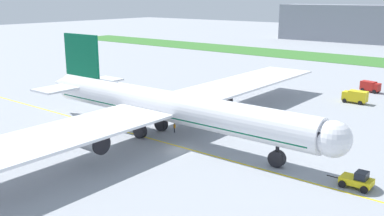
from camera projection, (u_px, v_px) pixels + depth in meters
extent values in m
plane|color=#9399A0|center=(177.00, 150.00, 65.17)|extent=(600.00, 600.00, 0.00)
cube|color=yellow|center=(184.00, 148.00, 66.27)|extent=(280.00, 0.36, 0.01)
cylinder|color=white|center=(169.00, 106.00, 69.08)|extent=(50.47, 5.36, 4.83)
cube|color=#055938|center=(169.00, 111.00, 69.29)|extent=(48.45, 4.95, 0.58)
sphere|color=white|center=(333.00, 139.00, 53.14)|extent=(4.59, 4.59, 4.59)
cone|color=white|center=(63.00, 83.00, 85.43)|extent=(5.36, 4.16, 4.11)
cube|color=#055938|center=(81.00, 55.00, 80.23)|extent=(9.08, 0.58, 7.73)
cube|color=white|center=(100.00, 81.00, 85.89)|extent=(5.63, 7.79, 0.34)
cube|color=white|center=(58.00, 89.00, 78.54)|extent=(5.63, 7.79, 0.34)
cube|color=white|center=(240.00, 84.00, 89.83)|extent=(11.57, 45.50, 0.39)
cube|color=white|center=(12.00, 148.00, 51.65)|extent=(11.57, 45.50, 0.39)
cylinder|color=#B7BABF|center=(218.00, 101.00, 81.52)|extent=(4.62, 2.71, 2.66)
cylinder|color=black|center=(228.00, 102.00, 80.14)|extent=(0.43, 2.79, 2.79)
cylinder|color=#B7BABF|center=(90.00, 141.00, 58.87)|extent=(4.62, 2.71, 2.66)
cylinder|color=black|center=(102.00, 144.00, 57.49)|extent=(0.43, 2.79, 2.79)
cylinder|color=black|center=(277.00, 152.00, 58.40)|extent=(0.50, 0.50, 1.87)
cylinder|color=black|center=(277.00, 159.00, 58.64)|extent=(2.31, 1.06, 2.29)
cylinder|color=black|center=(161.00, 119.00, 74.26)|extent=(0.50, 0.50, 1.87)
cylinder|color=black|center=(161.00, 124.00, 74.49)|extent=(2.31, 1.06, 2.29)
cylinder|color=black|center=(140.00, 125.00, 70.40)|extent=(0.50, 0.50, 1.87)
cylinder|color=black|center=(140.00, 131.00, 70.63)|extent=(2.31, 1.06, 2.29)
cube|color=black|center=(328.00, 133.00, 53.43)|extent=(1.73, 3.64, 0.87)
sphere|color=black|center=(100.00, 86.00, 82.27)|extent=(0.34, 0.34, 0.34)
sphere|color=black|center=(118.00, 89.00, 79.40)|extent=(0.34, 0.34, 0.34)
sphere|color=black|center=(136.00, 93.00, 76.52)|extent=(0.34, 0.34, 0.34)
sphere|color=black|center=(157.00, 97.00, 73.64)|extent=(0.34, 0.34, 0.34)
sphere|color=black|center=(178.00, 101.00, 70.77)|extent=(0.34, 0.34, 0.34)
sphere|color=black|center=(202.00, 105.00, 67.89)|extent=(0.34, 0.34, 0.34)
sphere|color=black|center=(228.00, 110.00, 65.02)|extent=(0.34, 0.34, 0.34)
sphere|color=black|center=(256.00, 115.00, 62.14)|extent=(0.34, 0.34, 0.34)
sphere|color=black|center=(287.00, 121.00, 59.27)|extent=(0.34, 0.34, 0.34)
cube|color=yellow|center=(356.00, 181.00, 52.36)|extent=(3.69, 2.23, 0.76)
cube|color=black|center=(362.00, 176.00, 51.83)|extent=(1.34, 1.68, 0.90)
cylinder|color=black|center=(334.00, 177.00, 54.06)|extent=(1.80, 0.14, 0.12)
cylinder|color=black|center=(342.00, 184.00, 52.40)|extent=(0.90, 0.36, 0.90)
cylinder|color=black|center=(349.00, 178.00, 54.06)|extent=(0.90, 0.36, 0.90)
cylinder|color=black|center=(364.00, 190.00, 50.85)|extent=(0.90, 0.36, 0.90)
cylinder|color=black|center=(370.00, 184.00, 52.52)|extent=(0.90, 0.36, 0.90)
cylinder|color=black|center=(229.00, 126.00, 76.11)|extent=(0.12, 0.12, 0.84)
cylinder|color=#BFE519|center=(229.00, 122.00, 75.80)|extent=(0.10, 0.10, 0.53)
cylinder|color=black|center=(229.00, 125.00, 76.29)|extent=(0.12, 0.12, 0.84)
cylinder|color=#BFE519|center=(229.00, 121.00, 76.26)|extent=(0.10, 0.10, 0.53)
cube|color=#BFE519|center=(229.00, 122.00, 76.02)|extent=(0.42, 0.50, 0.59)
sphere|color=tan|center=(229.00, 119.00, 75.92)|extent=(0.23, 0.23, 0.23)
cylinder|color=black|center=(92.00, 125.00, 76.46)|extent=(0.12, 0.12, 0.80)
cylinder|color=orange|center=(91.00, 122.00, 76.32)|extent=(0.09, 0.09, 0.51)
cylinder|color=black|center=(93.00, 125.00, 76.43)|extent=(0.12, 0.12, 0.80)
cylinder|color=orange|center=(93.00, 122.00, 76.25)|extent=(0.09, 0.09, 0.51)
cube|color=orange|center=(92.00, 121.00, 76.28)|extent=(0.48, 0.41, 0.57)
sphere|color=#8C6647|center=(92.00, 119.00, 76.18)|extent=(0.22, 0.22, 0.22)
cylinder|color=black|center=(174.00, 130.00, 73.51)|extent=(0.12, 0.12, 0.85)
cylinder|color=orange|center=(174.00, 126.00, 73.48)|extent=(0.10, 0.10, 0.54)
cylinder|color=black|center=(175.00, 130.00, 73.33)|extent=(0.12, 0.12, 0.85)
cylinder|color=orange|center=(175.00, 127.00, 73.03)|extent=(0.10, 0.10, 0.54)
cube|color=orange|center=(175.00, 126.00, 73.24)|extent=(0.51, 0.44, 0.60)
sphere|color=#8C6647|center=(174.00, 124.00, 73.14)|extent=(0.23, 0.23, 0.23)
cube|color=#B21E19|center=(368.00, 86.00, 104.78)|extent=(3.56, 2.64, 2.07)
cube|color=#B21E19|center=(377.00, 87.00, 103.30)|extent=(1.58, 2.23, 1.84)
cube|color=#263347|center=(379.00, 86.00, 102.79)|extent=(0.37, 1.78, 0.81)
cylinder|color=black|center=(378.00, 91.00, 104.22)|extent=(0.94, 0.44, 0.90)
cylinder|color=black|center=(374.00, 92.00, 102.84)|extent=(0.94, 0.44, 0.90)
cylinder|color=black|center=(367.00, 89.00, 106.32)|extent=(0.94, 0.44, 0.90)
cylinder|color=black|center=(362.00, 90.00, 104.94)|extent=(0.94, 0.44, 0.90)
cube|color=yellow|center=(358.00, 96.00, 93.23)|extent=(3.77, 2.21, 2.25)
cube|color=yellow|center=(347.00, 96.00, 94.74)|extent=(1.47, 2.11, 1.87)
cube|color=#263347|center=(344.00, 93.00, 95.06)|extent=(0.08, 1.85, 0.82)
cylinder|color=black|center=(344.00, 101.00, 94.15)|extent=(0.90, 0.30, 0.90)
cylinder|color=black|center=(348.00, 99.00, 95.80)|extent=(0.90, 0.30, 0.90)
cylinder|color=black|center=(360.00, 103.00, 92.10)|extent=(0.90, 0.30, 0.90)
cylinder|color=black|center=(364.00, 101.00, 93.76)|extent=(0.90, 0.30, 0.90)
cube|color=gray|center=(383.00, 25.00, 209.89)|extent=(100.73, 20.00, 18.00)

